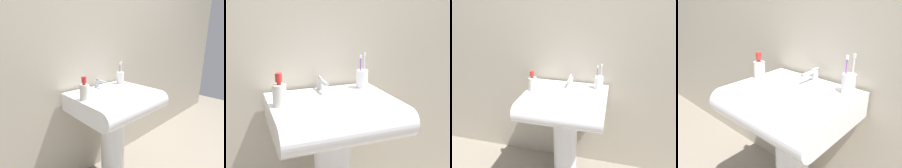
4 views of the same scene
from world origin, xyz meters
The scene contains 6 objects.
wall_back centered at (0.00, 0.28, 1.20)m, with size 5.00×0.05×2.40m, color #B7AD99.
sink_pedestal centered at (0.00, 0.00, 0.34)m, with size 0.19×0.19×0.67m, color white.
sink_basin centered at (0.00, -0.05, 0.74)m, with size 0.61×0.53×0.14m.
faucet centered at (0.00, 0.17, 0.85)m, with size 0.04×0.14×0.07m.
toothbrush_cup centered at (0.23, 0.15, 0.86)m, with size 0.07×0.07×0.20m.
soap_bottle centered at (-0.26, 0.00, 0.87)m, with size 0.06×0.06×0.16m.
Camera 4 is at (0.68, -0.77, 1.24)m, focal length 35.00 mm.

